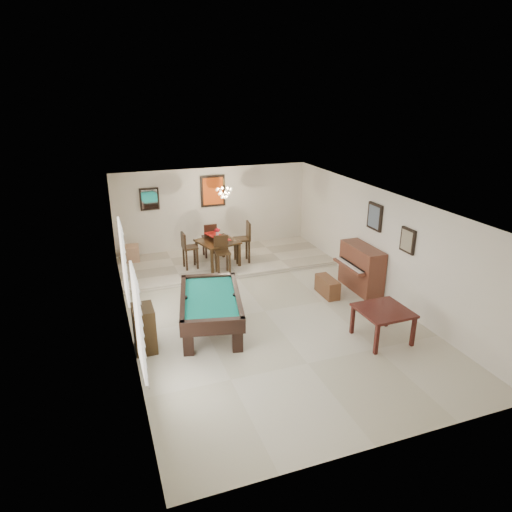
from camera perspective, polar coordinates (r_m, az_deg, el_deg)
ground_plane at (r=10.60m, az=1.11°, el=-6.96°), size 6.00×9.00×0.02m
wall_back at (r=14.16m, az=-5.37°, el=5.76°), size 6.00×0.04×2.60m
wall_front at (r=6.51m, az=15.82°, el=-13.62°), size 6.00×0.04×2.60m
wall_left at (r=9.49m, az=-16.05°, el=-2.48°), size 0.04×9.00×2.60m
wall_right at (r=11.42m, az=15.37°, el=1.49°), size 0.04×9.00×2.60m
ceiling at (r=9.68m, az=1.21°, el=6.89°), size 6.00×9.00×0.04m
dining_step at (r=13.39m, az=-3.84°, el=-0.65°), size 6.00×2.50×0.12m
window_left_front at (r=7.45m, az=-14.50°, el=-7.99°), size 0.06×1.00×1.70m
window_left_rear at (r=10.01m, az=-16.21°, el=-0.67°), size 0.06×1.00×1.70m
pool_table at (r=9.73m, az=-5.66°, el=-7.13°), size 1.68×2.48×0.76m
square_table at (r=9.68m, az=15.49°, el=-8.24°), size 1.00×1.00×0.68m
upright_piano at (r=11.71m, az=12.48°, el=-1.57°), size 0.77×1.38×1.15m
piano_bench at (r=11.43m, az=8.90°, el=-3.80°), size 0.32×0.80×0.44m
apothecary_chest at (r=9.22m, az=-13.79°, el=-8.79°), size 0.40×0.60×0.91m
dining_table at (r=12.85m, az=-4.79°, el=0.67°), size 1.23×1.23×0.83m
flower_vase at (r=12.68m, az=-4.86°, el=2.97°), size 0.15×0.15×0.25m
dining_chair_south at (r=12.19m, az=-4.19°, el=0.06°), size 0.40×0.40×1.03m
dining_chair_north at (r=13.51m, az=-5.85°, el=2.05°), size 0.38×0.38×1.02m
dining_chair_west at (r=12.67m, az=-8.24°, el=0.72°), size 0.41×0.41×1.03m
dining_chair_east at (r=12.98m, az=-1.79°, el=1.74°), size 0.48×0.48×1.17m
corner_bench at (r=13.67m, az=-15.20°, el=0.35°), size 0.43×0.52×0.44m
chandelier at (r=12.73m, az=-4.00°, el=8.30°), size 0.44×0.44×0.60m
back_painting at (r=13.99m, az=-5.41°, el=8.10°), size 0.75×0.06×0.95m
back_mirror at (r=13.67m, az=-13.18°, el=6.94°), size 0.55×0.06×0.65m
right_picture_upper at (r=11.46m, az=14.64°, el=4.77°), size 0.06×0.55×0.65m
right_picture_lower at (r=10.52m, az=18.44°, el=1.85°), size 0.06×0.45×0.55m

